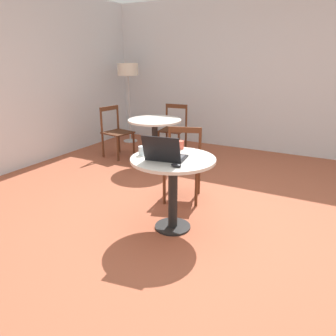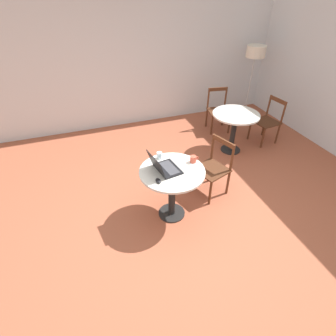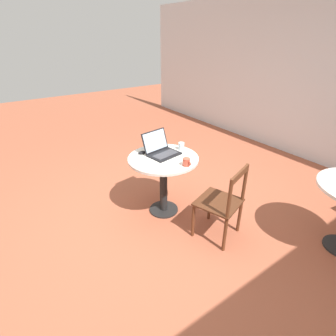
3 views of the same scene
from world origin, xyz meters
The scene contains 8 objects.
ground_plane centered at (0.00, 0.00, 0.00)m, with size 16.00×16.00×0.00m, color #9E5138.
wall_back centered at (0.00, 3.23, 1.35)m, with size 9.40×0.06×2.70m.
cafe_table_near centered at (-0.19, 0.23, 0.60)m, with size 0.83×0.83×0.76m.
chair_near_right centered at (0.56, 0.48, 0.44)m, with size 0.55×0.55×0.87m.
laptop centered at (-0.28, 0.26, 0.81)m, with size 0.38×0.41×0.26m.
mouse centered at (-0.42, 0.08, 0.77)m, with size 0.06×0.10×0.03m.
mug centered at (0.14, 0.31, 0.80)m, with size 0.12×0.08×0.09m.
drinking_glass centered at (-0.25, 0.54, 0.80)m, with size 0.07×0.07×0.09m.
Camera 3 is at (2.11, -1.32, 2.05)m, focal length 28.00 mm.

